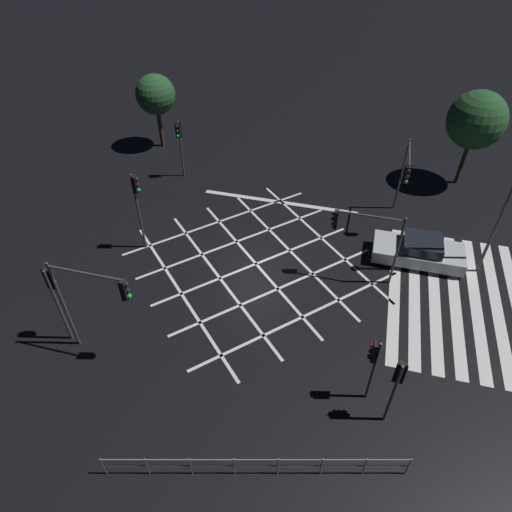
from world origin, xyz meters
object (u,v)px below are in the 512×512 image
Objects in this scene: traffic_light_sw_main at (397,380)px; waiting_car at (419,251)px; traffic_light_se_main at (405,172)px; traffic_light_median_north at (137,198)px; street_tree_near at (477,120)px; traffic_light_nw_main at (54,290)px; traffic_light_nw_cross at (94,294)px; traffic_light_sw_cross at (373,359)px; traffic_light_ne_main at (179,138)px; traffic_light_median_south at (363,230)px; street_tree_far at (156,95)px.

waiting_car is at bearing -7.34° from traffic_light_sw_main.
traffic_light_median_north is at bearing -66.41° from traffic_light_se_main.
street_tree_near reaches higher than waiting_car.
waiting_car is (8.60, -14.12, -2.16)m from traffic_light_nw_main.
traffic_light_median_north is 6.59m from traffic_light_nw_cross.
traffic_light_median_north is at bearing -27.33° from traffic_light_sw_cross.
traffic_light_ne_main is 13.08m from traffic_light_se_main.
traffic_light_sw_cross is at bearing -27.33° from traffic_light_median_north.
waiting_car is at bearing 22.76° from traffic_light_se_main.
traffic_light_nw_main is 0.85× the size of traffic_light_nw_cross.
traffic_light_se_main is at bearing 47.33° from traffic_light_nw_cross.
traffic_light_nw_main is 1.21× the size of traffic_light_sw_cross.
traffic_light_nw_cross reaches higher than traffic_light_ne_main.
street_tree_near reaches higher than traffic_light_median_south.
traffic_light_ne_main is 1.14× the size of traffic_light_sw_cross.
traffic_light_nw_cross reaches higher than traffic_light_nw_main.
traffic_light_sw_cross is at bearing -89.06° from traffic_light_nw_main.
traffic_light_nw_cross is at bearing 8.91° from traffic_light_ne_main.
traffic_light_ne_main is 4.60m from street_tree_far.
traffic_light_sw_main is at bearing -1.11° from traffic_light_nw_cross.
traffic_light_median_south is (7.13, 1.76, 0.50)m from traffic_light_sw_main.
street_tree_near is at bearing -106.69° from waiting_car.
traffic_light_ne_main is at bearing -46.56° from traffic_light_sw_cross.
street_tree_near is 9.14m from waiting_car.
traffic_light_sw_cross is 0.73× the size of waiting_car.
traffic_light_nw_main is 16.67m from waiting_car.
traffic_light_median_south is 0.77× the size of street_tree_far.
street_tree_far is (16.56, 2.96, 0.83)m from traffic_light_nw_main.
traffic_light_sw_main is at bearing -92.11° from traffic_light_nw_main.
traffic_light_nw_main reaches higher than waiting_car.
traffic_light_se_main is (11.53, -12.89, 0.40)m from traffic_light_nw_main.
traffic_light_sw_main is at bearing -136.95° from street_tree_far.
street_tree_near is at bearing -11.83° from traffic_light_sw_main.
traffic_light_sw_main is at bearing 168.17° from street_tree_near.
traffic_light_ne_main reaches higher than waiting_car.
traffic_light_median_north is at bearing 123.45° from street_tree_near.
traffic_light_median_north is at bearing 5.63° from traffic_light_ne_main.
traffic_light_median_south is at bearing 2.64° from traffic_light_median_north.
street_tree_far reaches higher than traffic_light_nw_cross.
traffic_light_nw_main is 0.90× the size of traffic_light_se_main.
traffic_light_sw_main is 12.04m from traffic_light_se_main.
traffic_light_median_north is 0.95× the size of traffic_light_nw_cross.
traffic_light_se_main is 0.75× the size of street_tree_near.
street_tree_near reaches higher than traffic_light_median_north.
traffic_light_nw_cross is at bearing 2.63° from traffic_light_sw_cross.
traffic_light_sw_cross is at bearing 43.44° from traffic_light_ne_main.
traffic_light_sw_main is 17.63m from street_tree_near.
street_tree_near reaches higher than traffic_light_sw_cross.
traffic_light_se_main is 4.08m from waiting_car.
traffic_light_median_north reaches higher than waiting_car.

